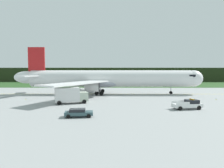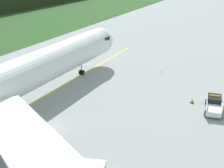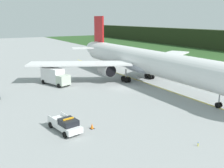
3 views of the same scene
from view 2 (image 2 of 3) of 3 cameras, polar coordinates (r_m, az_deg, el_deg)
name	(u,v)px [view 2 (image 2 of 3)]	position (r m, az deg, el deg)	size (l,w,h in m)	color
ground	(52,128)	(38.23, -11.42, -8.22)	(320.00, 320.00, 0.00)	#929696
taxiway_centerline_main	(6,118)	(42.03, -19.54, -6.17)	(77.66, 0.30, 0.01)	yellow
ops_pickup_truck	(214,104)	(43.63, 18.90, -3.68)	(5.75, 2.97, 1.94)	white
apron_cone	(192,101)	(45.15, 15.07, -3.12)	(0.54, 0.54, 0.68)	black
taxiway_edge_light_east	(161,72)	(56.04, 9.40, 2.34)	(0.12, 0.12, 0.48)	yellow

